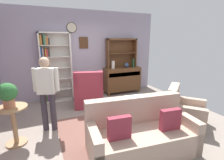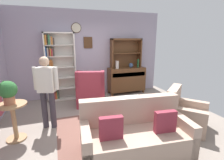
{
  "view_description": "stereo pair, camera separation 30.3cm",
  "coord_description": "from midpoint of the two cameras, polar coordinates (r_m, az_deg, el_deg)",
  "views": [
    {
      "loc": [
        -1.44,
        -3.35,
        1.9
      ],
      "look_at": [
        0.1,
        0.2,
        0.95
      ],
      "focal_mm": 26.85,
      "sensor_mm": 36.0,
      "label": 1
    },
    {
      "loc": [
        -1.16,
        -3.46,
        1.9
      ],
      "look_at": [
        0.1,
        0.2,
        0.95
      ],
      "focal_mm": 26.85,
      "sensor_mm": 36.0,
      "label": 2
    }
  ],
  "objects": [
    {
      "name": "armchair_floral",
      "position": [
        4.11,
        25.52,
        -10.74
      ],
      "size": [
        1.08,
        1.08,
        0.88
      ],
      "color": "tan",
      "rests_on": "ground_plane"
    },
    {
      "name": "wall_back",
      "position": [
        5.71,
        -5.84,
        8.77
      ],
      "size": [
        5.0,
        0.09,
        2.8
      ],
      "color": "#A399AD",
      "rests_on": "ground_plane"
    },
    {
      "name": "vase_round",
      "position": [
        5.9,
        7.94,
        4.95
      ],
      "size": [
        0.15,
        0.15,
        0.17
      ],
      "primitive_type": "ellipsoid",
      "color": "#33476B",
      "rests_on": "sideboard"
    },
    {
      "name": "sideboard_hutch",
      "position": [
        5.94,
        6.21,
        10.44
      ],
      "size": [
        1.1,
        0.26,
        1.0
      ],
      "color": "brown",
      "rests_on": "sideboard"
    },
    {
      "name": "wingback_chair",
      "position": [
        4.87,
        -5.32,
        -4.39
      ],
      "size": [
        0.98,
        0.99,
        1.05
      ],
      "color": "maroon",
      "rests_on": "ground_plane"
    },
    {
      "name": "vase_tall",
      "position": [
        5.67,
        3.3,
        5.19
      ],
      "size": [
        0.11,
        0.11,
        0.27
      ],
      "primitive_type": "cylinder",
      "color": "beige",
      "rests_on": "sideboard"
    },
    {
      "name": "couch_floral",
      "position": [
        3.04,
        10.7,
        -17.99
      ],
      "size": [
        1.88,
        1.03,
        0.9
      ],
      "color": "tan",
      "rests_on": "ground_plane"
    },
    {
      "name": "bottle_wine",
      "position": [
        5.99,
        10.29,
        5.64
      ],
      "size": [
        0.07,
        0.07,
        0.3
      ],
      "primitive_type": "cylinder",
      "color": "#194223",
      "rests_on": "sideboard"
    },
    {
      "name": "potted_plant_large",
      "position": [
        3.49,
        -29.94,
        -3.27
      ],
      "size": [
        0.32,
        0.32,
        0.44
      ],
      "color": "#AD6B4C",
      "rests_on": "plant_stand"
    },
    {
      "name": "coffee_table",
      "position": [
        3.56,
        4.8,
        -11.99
      ],
      "size": [
        0.8,
        0.5,
        0.42
      ],
      "color": "brown",
      "rests_on": "ground_plane"
    },
    {
      "name": "plant_stand",
      "position": [
        3.66,
        -28.43,
        -11.3
      ],
      "size": [
        0.52,
        0.52,
        0.73
      ],
      "color": "#A87F56",
      "rests_on": "ground_plane"
    },
    {
      "name": "person_reading",
      "position": [
        3.72,
        -19.25,
        -2.5
      ],
      "size": [
        0.52,
        0.3,
        1.56
      ],
      "color": "#38333D",
      "rests_on": "ground_plane"
    },
    {
      "name": "bookshelf",
      "position": [
        5.42,
        -16.37,
        4.25
      ],
      "size": [
        0.9,
        0.3,
        2.1
      ],
      "color": "silver",
      "rests_on": "ground_plane"
    },
    {
      "name": "sideboard",
      "position": [
        6.0,
        6.39,
        0.31
      ],
      "size": [
        1.3,
        0.45,
        0.92
      ],
      "color": "brown",
      "rests_on": "ground_plane"
    },
    {
      "name": "book_stack",
      "position": [
        3.44,
        3.18,
        -10.99
      ],
      "size": [
        0.19,
        0.14,
        0.08
      ],
      "color": "gold",
      "rests_on": "coffee_table"
    },
    {
      "name": "area_rug",
      "position": [
        3.94,
        6.17,
        -15.1
      ],
      "size": [
        2.87,
        1.7,
        0.01
      ],
      "primitive_type": "cube",
      "color": "brown",
      "rests_on": "ground_plane"
    },
    {
      "name": "ground_plane",
      "position": [
        4.12,
        1.75,
        -13.87
      ],
      "size": [
        5.4,
        4.6,
        0.02
      ],
      "primitive_type": "cube",
      "color": "gray"
    }
  ]
}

